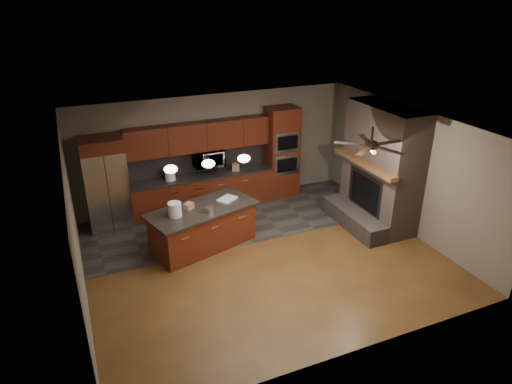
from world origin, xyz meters
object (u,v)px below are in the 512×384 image
paint_tray (227,199)px  counter_box (236,167)px  microwave (209,158)px  paint_can (209,209)px  refrigerator (106,184)px  white_bucket (175,210)px  kitchen_island (203,227)px  cardboard_box (189,206)px  counter_bucket (170,175)px  oven_tower (282,152)px

paint_tray → counter_box: counter_box is taller
microwave → paint_can: bearing=-107.5°
refrigerator → white_bucket: bearing=-59.1°
kitchen_island → paint_can: (0.09, -0.24, 0.51)m
kitchen_island → cardboard_box: (-0.26, 0.07, 0.52)m
paint_can → counter_box: (1.33, 1.99, 0.02)m
kitchen_island → cardboard_box: bearing=147.5°
kitchen_island → counter_bucket: (-0.24, 1.80, 0.58)m
cardboard_box → counter_bucket: (0.02, 1.72, 0.06)m
oven_tower → counter_bucket: 2.97m
refrigerator → cardboard_box: bearing=-48.5°
microwave → white_bucket: microwave is taller
refrigerator → counter_bucket: bearing=3.2°
microwave → cardboard_box: microwave is taller
paint_tray → cardboard_box: bearing=153.0°
kitchen_island → refrigerator: bearing=118.5°
microwave → kitchen_island: bearing=-112.1°
paint_tray → counter_bucket: bearing=84.8°
cardboard_box → white_bucket: bearing=174.2°
white_bucket → paint_tray: (1.22, 0.31, -0.13)m
refrigerator → microwave: bearing=3.1°
oven_tower → counter_box: 1.32m
microwave → cardboard_box: size_ratio=3.69×
microwave → counter_box: bearing=-8.5°
oven_tower → cardboard_box: (-2.98, -1.71, -0.21)m
paint_can → paint_tray: (0.53, 0.41, -0.04)m
oven_tower → paint_tray: oven_tower is taller
cardboard_box → refrigerator: bearing=93.0°
refrigerator → counter_bucket: 1.47m
oven_tower → counter_bucket: (-2.96, 0.01, -0.15)m
kitchen_island → counter_bucket: 1.90m
paint_can → oven_tower: bearing=37.6°
refrigerator → paint_tray: bearing=-33.6°
refrigerator → kitchen_island: 2.50m
white_bucket → paint_tray: bearing=14.3°
cardboard_box → microwave: bearing=21.9°
white_bucket → paint_can: 0.70m
counter_box → counter_bucket: bearing=-157.3°
microwave → counter_bucket: microwave is taller
paint_can → white_bucket: bearing=172.0°
microwave → white_bucket: 2.41m
cardboard_box → kitchen_island: bearing=-54.6°
white_bucket → paint_can: (0.69, -0.10, -0.09)m
kitchen_island → white_bucket: (-0.60, -0.14, 0.60)m
kitchen_island → paint_can: bearing=-85.4°
kitchen_island → counter_box: bearing=34.4°
refrigerator → paint_can: size_ratio=12.43×
white_bucket → paint_tray: 1.26m
counter_bucket → refrigerator: bearing=-176.8°
oven_tower → counter_bucket: bearing=179.9°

